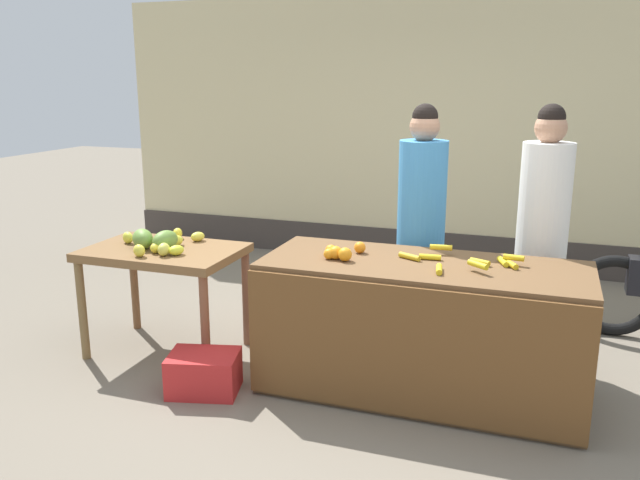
% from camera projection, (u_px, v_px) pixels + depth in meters
% --- Properties ---
extents(ground_plane, '(24.00, 24.00, 0.00)m').
position_uv_depth(ground_plane, '(366.00, 381.00, 4.36)').
color(ground_plane, '#756B5B').
extents(market_wall_back, '(7.40, 0.23, 2.81)m').
position_uv_depth(market_wall_back, '(446.00, 136.00, 6.83)').
color(market_wall_back, beige).
rests_on(market_wall_back, ground).
extents(fruit_stall_counter, '(2.01, 0.82, 0.86)m').
position_uv_depth(fruit_stall_counter, '(421.00, 329.00, 4.13)').
color(fruit_stall_counter, brown).
rests_on(fruit_stall_counter, ground).
extents(side_table_wooden, '(1.09, 0.72, 0.79)m').
position_uv_depth(side_table_wooden, '(164.00, 262.00, 4.68)').
color(side_table_wooden, brown).
rests_on(side_table_wooden, ground).
extents(banana_bunch_pile, '(0.77, 0.50, 0.07)m').
position_uv_depth(banana_bunch_pile, '(466.00, 260.00, 4.00)').
color(banana_bunch_pile, yellow).
rests_on(banana_bunch_pile, fruit_stall_counter).
extents(orange_pile, '(0.23, 0.30, 0.09)m').
position_uv_depth(orange_pile, '(341.00, 252.00, 4.13)').
color(orange_pile, orange).
rests_on(orange_pile, fruit_stall_counter).
extents(mango_papaya_pile, '(0.63, 0.64, 0.14)m').
position_uv_depth(mango_papaya_pile, '(158.00, 241.00, 4.62)').
color(mango_papaya_pile, yellow).
rests_on(mango_papaya_pile, side_table_wooden).
extents(vendor_woman_blue_shirt, '(0.34, 0.34, 1.80)m').
position_uv_depth(vendor_woman_blue_shirt, '(421.00, 231.00, 4.66)').
color(vendor_woman_blue_shirt, '#33333D').
rests_on(vendor_woman_blue_shirt, ground).
extents(vendor_woman_white_shirt, '(0.34, 0.34, 1.81)m').
position_uv_depth(vendor_woman_white_shirt, '(542.00, 238.00, 4.44)').
color(vendor_woman_white_shirt, '#33333D').
rests_on(vendor_woman_white_shirt, ground).
extents(produce_crate, '(0.51, 0.42, 0.26)m').
position_uv_depth(produce_crate, '(204.00, 373.00, 4.19)').
color(produce_crate, red).
rests_on(produce_crate, ground).
extents(produce_sack, '(0.47, 0.46, 0.55)m').
position_uv_depth(produce_sack, '(307.00, 294.00, 5.27)').
color(produce_sack, maroon).
rests_on(produce_sack, ground).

